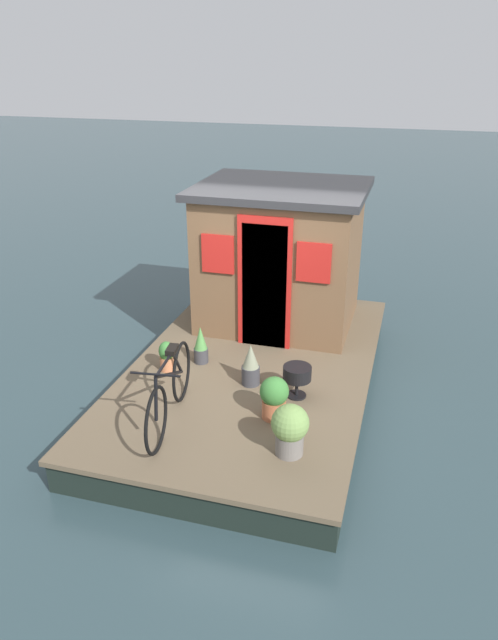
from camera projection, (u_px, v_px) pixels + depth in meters
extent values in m
plane|color=#2D4247|center=(253.00, 391.00, 7.83)|extent=(60.00, 60.00, 0.00)
cube|color=brown|center=(253.00, 365.00, 7.67)|extent=(5.04, 2.98, 0.06)
cube|color=black|center=(253.00, 379.00, 7.75)|extent=(4.94, 2.92, 0.35)
cube|color=brown|center=(280.00, 259.00, 8.50)|extent=(1.74, 2.12, 1.91)
cube|color=#28282B|center=(282.00, 188.00, 8.08)|extent=(1.94, 2.32, 0.10)
cube|color=maroon|center=(264.00, 287.00, 7.77)|extent=(0.04, 0.60, 1.70)
cube|color=red|center=(264.00, 284.00, 7.74)|extent=(0.03, 0.72, 1.80)
cube|color=red|center=(314.00, 263.00, 7.44)|extent=(0.03, 0.44, 0.52)
cube|color=red|center=(218.00, 254.00, 7.76)|extent=(0.03, 0.44, 0.52)
torus|color=black|center=(156.00, 420.00, 5.86)|extent=(0.69, 0.12, 0.70)
torus|color=black|center=(181.00, 372.00, 6.75)|extent=(0.69, 0.12, 0.70)
cylinder|color=black|center=(170.00, 374.00, 6.25)|extent=(0.92, 0.15, 0.48)
cylinder|color=black|center=(164.00, 364.00, 6.02)|extent=(0.59, 0.11, 0.06)
cylinder|color=black|center=(177.00, 362.00, 6.52)|extent=(0.35, 0.08, 0.43)
cylinder|color=black|center=(156.00, 399.00, 5.80)|extent=(0.12, 0.05, 0.45)
cube|color=black|center=(172.00, 350.00, 6.28)|extent=(0.21, 0.12, 0.06)
cylinder|color=black|center=(155.00, 374.00, 5.73)|extent=(0.09, 0.50, 0.02)
cylinder|color=slate|center=(289.00, 444.00, 5.90)|extent=(0.28, 0.28, 0.23)
sphere|color=#70934C|center=(290.00, 423.00, 5.80)|extent=(0.38, 0.38, 0.38)
cylinder|color=#B2603D|center=(274.00, 409.00, 6.48)|extent=(0.26, 0.26, 0.22)
ellipsoid|color=#387533|center=(274.00, 391.00, 6.39)|extent=(0.32, 0.32, 0.32)
cylinder|color=#C6754C|center=(167.00, 363.00, 7.46)|extent=(0.18, 0.18, 0.18)
ellipsoid|color=#387533|center=(166.00, 351.00, 7.38)|extent=(0.20, 0.20, 0.25)
cylinder|color=#38383D|center=(251.00, 375.00, 7.14)|extent=(0.22, 0.22, 0.23)
cone|color=gray|center=(251.00, 356.00, 7.03)|extent=(0.20, 0.20, 0.29)
cylinder|color=#38383D|center=(201.00, 355.00, 7.64)|extent=(0.19, 0.19, 0.19)
cone|color=#4C8942|center=(200.00, 338.00, 7.54)|extent=(0.17, 0.17, 0.30)
cylinder|color=black|center=(297.00, 373.00, 6.80)|extent=(0.33, 0.33, 0.16)
cylinder|color=black|center=(297.00, 388.00, 6.88)|extent=(0.04, 0.04, 0.22)
cylinder|color=black|center=(296.00, 395.00, 6.92)|extent=(0.23, 0.23, 0.02)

